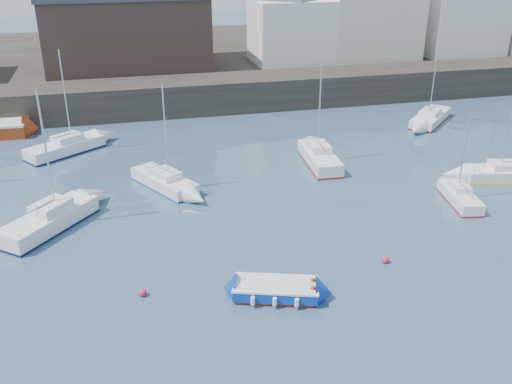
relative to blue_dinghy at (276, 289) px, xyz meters
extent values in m
plane|color=#2D4760|center=(1.15, -3.39, -0.42)|extent=(220.00, 220.00, 0.00)
cube|color=#28231E|center=(1.15, 31.61, 1.08)|extent=(90.00, 5.00, 3.00)
cube|color=#28231E|center=(1.15, 49.61, 0.98)|extent=(90.00, 32.00, 2.80)
cube|color=beige|center=(21.15, 38.61, 6.88)|extent=(10.00, 8.00, 9.00)
cube|color=white|center=(32.15, 38.11, 6.13)|extent=(9.00, 7.00, 7.50)
cube|color=white|center=(12.15, 38.11, 5.63)|extent=(8.00, 7.00, 6.50)
cube|color=#3D2D26|center=(-4.85, 39.61, 5.88)|extent=(16.00, 10.00, 7.00)
cube|color=#963312|center=(0.00, 0.00, -0.33)|extent=(3.87, 2.51, 0.18)
cube|color=#0A36B2|center=(0.00, 0.00, 0.00)|extent=(4.23, 2.80, 0.49)
cube|color=white|center=(0.00, 0.00, 0.29)|extent=(4.31, 2.85, 0.09)
cube|color=white|center=(0.00, 0.00, 0.08)|extent=(3.33, 2.08, 0.45)
cube|color=tan|center=(0.00, 0.00, 0.19)|extent=(0.63, 1.20, 0.07)
cylinder|color=white|center=(-0.66, 1.20, -0.03)|extent=(0.20, 0.20, 0.39)
cylinder|color=white|center=(-1.24, -0.58, -0.03)|extent=(0.20, 0.20, 0.39)
cylinder|color=white|center=(0.29, 0.89, -0.03)|extent=(0.20, 0.20, 0.39)
cylinder|color=white|center=(-0.29, -0.89, -0.03)|extent=(0.20, 0.20, 0.39)
cylinder|color=white|center=(1.24, 0.58, -0.03)|extent=(0.20, 0.20, 0.39)
cylinder|color=white|center=(0.66, -1.20, -0.03)|extent=(0.20, 0.20, 0.39)
cube|color=white|center=(-10.91, 9.61, 0.09)|extent=(5.53, 6.05, 1.02)
cube|color=#0D1A42|center=(-10.91, 9.61, -0.35)|extent=(5.58, 6.11, 0.14)
cube|color=white|center=(-10.71, 9.85, 0.88)|extent=(2.55, 2.63, 0.57)
cylinder|color=silver|center=(-10.51, 10.09, 4.18)|extent=(0.11, 0.11, 7.16)
cube|color=white|center=(-3.90, 14.01, -0.01)|extent=(4.24, 5.68, 0.83)
cube|color=#1940AE|center=(-3.90, 14.01, -0.37)|extent=(4.28, 5.74, 0.11)
cube|color=white|center=(-3.76, 13.77, 0.64)|extent=(2.10, 2.33, 0.46)
cylinder|color=silver|center=(-3.63, 13.53, 3.58)|extent=(0.09, 0.09, 6.35)
cube|color=white|center=(14.10, 7.14, -0.04)|extent=(2.04, 4.44, 0.77)
cube|color=maroon|center=(14.10, 7.14, -0.37)|extent=(2.06, 4.48, 0.10)
cube|color=white|center=(14.14, 7.35, 0.56)|extent=(1.25, 1.64, 0.43)
cylinder|color=silver|center=(14.17, 7.56, 2.81)|extent=(0.09, 0.09, 4.92)
cube|color=white|center=(19.43, 9.70, -0.01)|extent=(6.21, 3.14, 0.82)
cube|color=yellow|center=(19.43, 9.70, -0.37)|extent=(6.27, 3.17, 0.11)
cube|color=white|center=(19.14, 9.77, 0.63)|extent=(2.34, 1.84, 0.46)
cylinder|color=silver|center=(18.85, 9.83, 3.81)|extent=(0.09, 0.09, 6.82)
cube|color=white|center=(7.67, 15.52, 0.06)|extent=(2.22, 5.98, 0.96)
cube|color=maroon|center=(7.67, 15.52, -0.36)|extent=(2.24, 6.04, 0.13)
cube|color=white|center=(7.68, 15.82, 0.81)|extent=(1.53, 2.14, 0.54)
cylinder|color=silver|center=(7.70, 16.11, 3.93)|extent=(0.11, 0.11, 6.77)
cube|color=white|center=(20.85, 22.83, -0.02)|extent=(5.87, 5.77, 0.80)
cube|color=maroon|center=(20.85, 22.83, -0.37)|extent=(5.93, 5.83, 0.11)
cube|color=white|center=(20.63, 22.62, 0.60)|extent=(2.61, 2.59, 0.45)
cylinder|color=silver|center=(20.40, 22.40, 3.97)|extent=(0.09, 0.09, 7.18)
cube|color=white|center=(-10.74, 22.36, 0.03)|extent=(6.09, 5.12, 0.91)
cube|color=#0E1542|center=(-10.74, 22.36, -0.36)|extent=(6.15, 5.17, 0.12)
cube|color=white|center=(-10.49, 22.53, 0.75)|extent=(2.58, 2.43, 0.51)
cylinder|color=silver|center=(-10.24, 22.71, 3.99)|extent=(0.10, 0.10, 7.00)
sphere|color=#DC2048|center=(-6.09, 1.58, -0.42)|extent=(0.38, 0.38, 0.38)
sphere|color=#DC2048|center=(6.38, 1.60, -0.42)|extent=(0.38, 0.38, 0.38)
sphere|color=#DC2048|center=(-4.75, 14.45, -0.42)|extent=(0.39, 0.39, 0.39)
camera|label=1|loc=(-6.21, -21.54, 15.29)|focal=40.00mm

